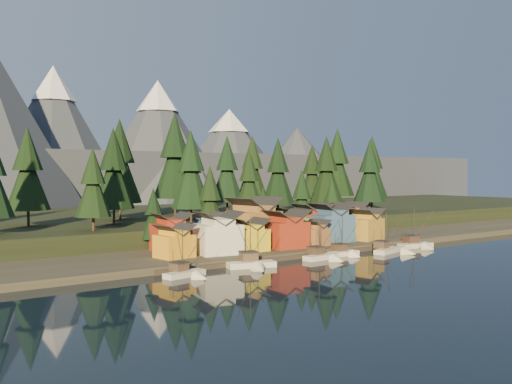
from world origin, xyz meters
TOP-DOWN VIEW (x-y plane):
  - ground at (0.00, 0.00)m, footprint 500.00×500.00m
  - shore_strip at (0.00, 40.00)m, footprint 400.00×50.00m
  - hillside at (0.00, 90.00)m, footprint 420.00×100.00m
  - dock at (0.00, 16.50)m, footprint 80.00×4.00m
  - mountain_ridge at (-4.20, 213.59)m, footprint 560.00×190.00m
  - boat_0 at (-35.59, 9.37)m, footprint 9.32×9.81m
  - boat_1 at (-19.56, 10.31)m, footprint 11.02×11.50m
  - boat_3 at (0.31, 9.94)m, footprint 9.79×10.54m
  - boat_4 at (8.74, 11.54)m, footprint 8.13×8.83m
  - boat_5 at (21.44, 8.15)m, footprint 10.80×11.30m
  - boat_6 at (34.27, 10.45)m, footprint 10.42×11.02m
  - house_front_0 at (-30.44, 24.68)m, footprint 8.05×7.70m
  - house_front_1 at (-19.63, 23.93)m, footprint 10.82×10.52m
  - house_front_2 at (-11.11, 24.03)m, footprint 8.15×8.21m
  - house_front_3 at (-0.61, 22.99)m, footprint 9.78×9.38m
  - house_front_4 at (7.43, 21.97)m, footprint 7.47×7.89m
  - house_front_5 at (17.29, 25.68)m, footprint 10.93×10.17m
  - house_front_6 at (27.49, 23.24)m, footprint 10.01×9.64m
  - house_back_0 at (-26.10, 34.69)m, footprint 8.96×8.66m
  - house_back_1 at (-16.02, 32.83)m, footprint 9.03×9.11m
  - house_back_2 at (-3.04, 33.02)m, footprint 12.56×11.75m
  - house_back_3 at (10.06, 32.96)m, footprint 9.45×8.57m
  - house_back_4 at (16.61, 32.56)m, footprint 10.30×10.00m
  - house_back_5 at (31.33, 33.48)m, footprint 9.25×9.35m
  - tree_hill_1 at (-50.00, 68.00)m, footprint 11.18×11.18m
  - tree_hill_2 at (-40.00, 48.00)m, footprint 8.66×8.66m
  - tree_hill_3 at (-30.00, 60.00)m, footprint 11.18×11.18m
  - tree_hill_4 at (-22.00, 75.00)m, footprint 12.91×12.91m
  - tree_hill_5 at (-12.00, 50.00)m, footprint 11.04×11.04m
  - tree_hill_6 at (-4.00, 65.00)m, footprint 10.60×10.60m
  - tree_hill_7 at (6.00, 48.00)m, footprint 8.84×8.84m
  - tree_hill_8 at (14.00, 72.00)m, footprint 11.27×11.27m
  - tree_hill_9 at (22.00, 55.00)m, footprint 10.75×10.75m
  - tree_hill_10 at (30.00, 80.00)m, footprint 11.74×11.74m
  - tree_hill_11 at (38.00, 50.00)m, footprint 11.11×11.11m
  - tree_hill_12 at (46.00, 66.00)m, footprint 10.32×10.32m
  - tree_hill_13 at (56.00, 48.00)m, footprint 10.78×10.78m
  - tree_hill_14 at (64.00, 72.00)m, footprint 13.28×13.28m
  - tree_hill_15 at (0.00, 82.00)m, footprint 14.50×14.50m
  - tree_hill_17 at (68.00, 58.00)m, footprint 11.76×11.76m
  - tree_shore_0 at (-28.00, 40.00)m, footprint 6.42×6.42m
  - tree_shore_1 at (-12.00, 40.00)m, footprint 8.71×8.71m
  - tree_shore_2 at (5.00, 40.00)m, footprint 6.28×6.28m
  - tree_shore_3 at (19.00, 40.00)m, footprint 8.34×8.34m
  - tree_shore_4 at (31.00, 40.00)m, footprint 7.25×7.25m

SIDE VIEW (x-z plane):
  - ground at x=0.00m, z-range 0.00..0.00m
  - dock at x=0.00m, z-range 0.00..1.00m
  - shore_strip at x=0.00m, z-range 0.00..1.50m
  - boat_0 at x=-35.59m, z-range -3.17..6.96m
  - boat_5 at x=21.44m, z-range -3.51..7.48m
  - boat_3 at x=0.31m, z-range -3.40..7.47m
  - boat_4 at x=8.74m, z-range -3.15..7.37m
  - boat_1 at x=-19.56m, z-range -3.75..8.25m
  - boat_6 at x=34.27m, z-range -3.67..8.23m
  - hillside at x=0.00m, z-range 0.00..6.00m
  - house_front_4 at x=7.43m, z-range 1.67..8.21m
  - house_front_0 at x=-30.44m, z-range 1.68..8.91m
  - house_front_2 at x=-11.11m, z-range 1.70..9.34m
  - house_front_6 at x=27.49m, z-range 1.72..10.30m
  - house_back_1 at x=-16.02m, z-range 1.72..10.38m
  - house_back_3 at x=10.06m, z-range 1.73..10.67m
  - house_back_0 at x=-26.10m, z-range 1.73..10.70m
  - house_front_3 at x=-0.61m, z-range 1.74..11.01m
  - house_front_1 at x=-19.63m, z-range 1.75..11.43m
  - house_back_5 at x=31.33m, z-range 1.74..11.46m
  - house_back_4 at x=16.61m, z-range 1.75..11.65m
  - house_front_5 at x=17.29m, z-range 1.76..12.06m
  - house_back_2 at x=-3.04m, z-range 1.81..13.91m
  - tree_shore_2 at x=5.00m, z-range 2.17..16.79m
  - tree_shore_0 at x=-28.00m, z-range 2.19..17.13m
  - tree_shore_4 at x=31.00m, z-range 2.28..19.16m
  - tree_shore_3 at x=19.00m, z-range 2.40..21.84m
  - tree_shore_1 at x=-12.00m, z-range 2.44..22.74m
  - tree_hill_2 at x=-40.00m, z-range 6.94..27.11m
  - tree_hill_7 at x=6.00m, z-range 6.96..27.55m
  - tree_hill_12 at x=46.00m, z-range 7.12..31.16m
  - tree_hill_6 at x=-4.00m, z-range 7.15..31.84m
  - tree_hill_9 at x=22.00m, z-range 7.17..32.21m
  - tree_hill_13 at x=56.00m, z-range 7.17..32.27m
  - tree_hill_5 at x=-12.00m, z-range 7.20..32.92m
  - tree_hill_11 at x=38.00m, z-range 7.21..33.08m
  - tree_hill_3 at x=-30.00m, z-range 7.22..33.26m
  - tree_hill_1 at x=-50.00m, z-range 7.22..33.26m
  - tree_hill_8 at x=14.00m, z-range 7.23..33.48m
  - tree_hill_10 at x=30.00m, z-range 7.28..34.62m
  - tree_hill_17 at x=68.00m, z-range 7.28..34.68m
  - tree_hill_4 at x=-22.00m, z-range 7.41..37.48m
  - tree_hill_14 at x=64.00m, z-range 7.45..38.38m
  - tree_hill_15 at x=0.00m, z-range 7.58..41.37m
  - mountain_ridge at x=-4.20m, z-range -18.94..71.06m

